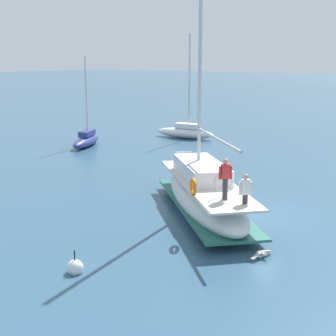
# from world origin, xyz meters

# --- Properties ---
(ground_plane) EXTENTS (400.00, 400.00, 0.00)m
(ground_plane) POSITION_xyz_m (0.00, 0.00, 0.00)
(ground_plane) COLOR #2D516B
(main_sailboat) EXTENTS (8.35, 8.62, 12.81)m
(main_sailboat) POSITION_xyz_m (-0.80, 1.75, 0.91)
(main_sailboat) COLOR silver
(main_sailboat) RESTS_ON ground
(moored_sloop_near) EXTENTS (4.90, 3.12, 6.84)m
(moored_sloop_near) POSITION_xyz_m (8.38, 18.16, 0.53)
(moored_sloop_near) COLOR navy
(moored_sloop_near) RESTS_ON ground
(moored_catamaran) EXTENTS (1.73, 5.50, 8.68)m
(moored_catamaran) POSITION_xyz_m (16.16, 14.14, 0.59)
(moored_catamaran) COLOR white
(moored_catamaran) RESTS_ON ground
(seagull) EXTENTS (1.10, 0.48, 0.17)m
(seagull) POSITION_xyz_m (-3.97, -2.52, 0.16)
(seagull) COLOR silver
(seagull) RESTS_ON ground
(mooring_buoy) EXTENTS (0.54, 0.54, 0.87)m
(mooring_buoy) POSITION_xyz_m (-8.56, 1.80, 0.16)
(mooring_buoy) COLOR silver
(mooring_buoy) RESTS_ON ground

